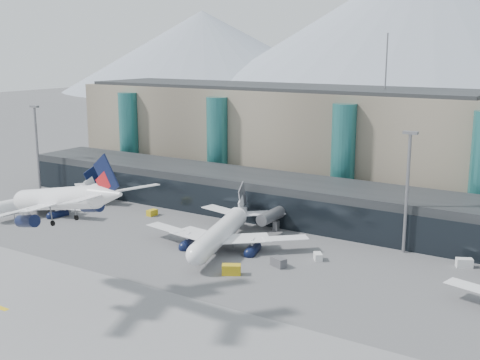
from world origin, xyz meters
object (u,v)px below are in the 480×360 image
object	(u,v)px
lightmast_left	(37,143)
veh_f	(52,195)
veh_h	(231,270)
lightmast_mid	(407,185)
jet_parked_left	(55,194)
veh_g	(318,257)
hero_jet	(68,194)
veh_c	(279,262)
veh_d	(464,263)
jet_parked_mid	(225,223)
veh_b	(152,213)
veh_a	(68,208)

from	to	relation	value
lightmast_left	veh_f	bearing A→B (deg)	-23.41
lightmast_left	veh_f	size ratio (longest dim) A/B	7.74
lightmast_left	veh_h	distance (m)	91.44
lightmast_mid	veh_f	xyz separation A→B (m)	(-99.10, -7.72, -13.49)
jet_parked_left	veh_g	world-z (taller)	jet_parked_left
hero_jet	veh_c	size ratio (longest dim) A/B	9.96
hero_jet	veh_h	distance (m)	34.38
lightmast_mid	veh_g	distance (m)	23.59
veh_c	veh_d	world-z (taller)	veh_c
lightmast_mid	veh_f	distance (m)	100.31
jet_parked_mid	veh_g	distance (m)	21.97
jet_parked_mid	veh_g	xyz separation A→B (m)	(21.55, 1.50, -4.01)
jet_parked_left	veh_f	bearing A→B (deg)	61.75
jet_parked_left	jet_parked_mid	bearing A→B (deg)	-80.90
hero_jet	veh_f	distance (m)	78.59
hero_jet	veh_g	world-z (taller)	hero_jet
veh_f	veh_c	bearing A→B (deg)	-101.30
veh_f	veh_h	distance (m)	78.65
hero_jet	veh_b	size ratio (longest dim) A/B	12.22
jet_parked_mid	veh_f	xyz separation A→B (m)	(-64.38, 7.76, -3.81)
hero_jet	lightmast_left	bearing A→B (deg)	153.37
veh_a	veh_f	bearing A→B (deg)	140.94
veh_b	hero_jet	bearing A→B (deg)	-149.19
veh_h	jet_parked_mid	bearing A→B (deg)	97.20
veh_a	hero_jet	bearing A→B (deg)	-53.68
jet_parked_mid	veh_f	size ratio (longest dim) A/B	11.80
lightmast_left	jet_parked_mid	bearing A→B (deg)	-9.41
veh_c	veh_h	distance (m)	10.17
veh_a	veh_h	distance (m)	62.98
hero_jet	veh_b	bearing A→B (deg)	126.15
lightmast_left	veh_g	distance (m)	98.40
veh_d	hero_jet	bearing A→B (deg)	-161.85
jet_parked_mid	hero_jet	bearing A→B (deg)	158.01
lightmast_mid	veh_b	distance (m)	65.06
veh_a	lightmast_mid	bearing A→B (deg)	-2.54
lightmast_mid	jet_parked_mid	xyz separation A→B (m)	(-34.72, -15.48, -9.68)
hero_jet	jet_parked_left	distance (m)	65.13
hero_jet	jet_parked_mid	distance (m)	42.21
lightmast_mid	veh_f	world-z (taller)	lightmast_mid
lightmast_mid	veh_c	xyz separation A→B (m)	(-18.18, -21.44, -13.51)
hero_jet	jet_parked_left	size ratio (longest dim) A/B	0.94
veh_f	veh_g	world-z (taller)	veh_f
veh_f	hero_jet	bearing A→B (deg)	-129.85
jet_parked_mid	veh_a	xyz separation A→B (m)	(-50.09, 0.61, -3.86)
veh_b	veh_h	size ratio (longest dim) A/B	0.75
lightmast_mid	veh_d	size ratio (longest dim) A/B	8.27
veh_f	veh_b	bearing A→B (deg)	-89.50
lightmast_mid	veh_a	world-z (taller)	lightmast_mid
lightmast_left	hero_jet	size ratio (longest dim) A/B	0.79
jet_parked_left	veh_a	size ratio (longest dim) A/B	11.03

